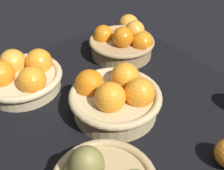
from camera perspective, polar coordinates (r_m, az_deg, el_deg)
market_tray at (r=79.51cm, az=1.62°, el=-4.58°), size 84.00×72.00×3.00cm
basket_far_right at (r=85.69cm, az=-18.26°, el=1.84°), size 23.84×23.84×10.84cm
basket_near_right at (r=97.62cm, az=2.29°, el=8.77°), size 23.01×23.01×11.82cm
basket_center at (r=72.79cm, az=0.74°, el=-2.48°), size 24.81×24.81×12.02cm
loose_orange_side_gap at (r=111.88cm, az=3.48°, el=12.51°), size 8.17×8.17×8.17cm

